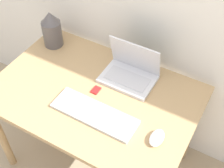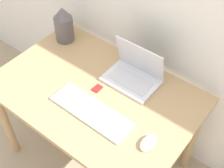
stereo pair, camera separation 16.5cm
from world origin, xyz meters
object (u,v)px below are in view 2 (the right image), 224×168
Objects in this scene: keyboard at (91,111)px; vase at (64,24)px; mouse at (148,143)px; mp3_player at (98,89)px; laptop at (134,73)px.

vase is (-0.54, 0.36, 0.11)m from keyboard.
vase is at bearing 145.78° from keyboard.
mouse is at bearing -21.38° from vase.
mouse is at bearing -17.06° from mp3_player.
mp3_player is at bearing -25.16° from vase.
laptop is 0.66× the size of keyboard.
mouse is at bearing 3.13° from keyboard.
mouse is (0.35, 0.02, 0.01)m from keyboard.
vase is (-0.57, 0.02, 0.07)m from laptop.
mouse reaches higher than keyboard.
laptop is at bearing 134.18° from mouse.
laptop reaches higher than mouse.
laptop is 0.57m from vase.
vase reaches higher than keyboard.
keyboard is 0.35m from mouse.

